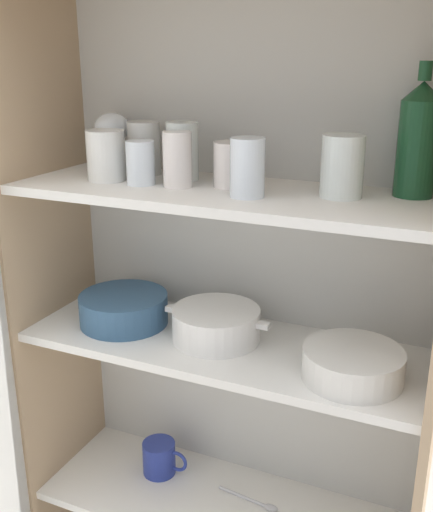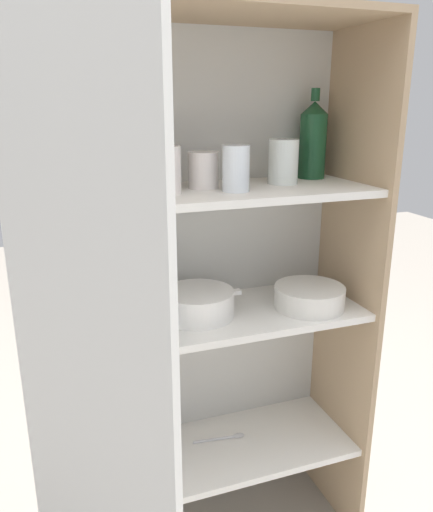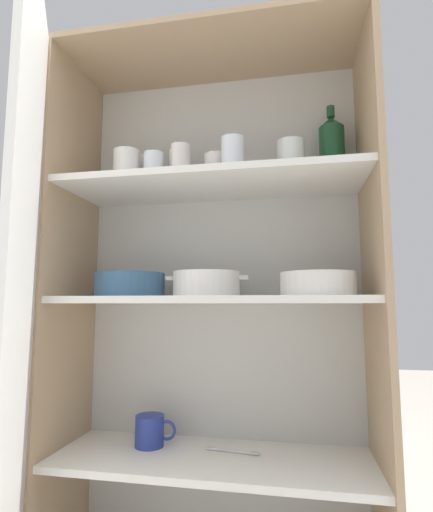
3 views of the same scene
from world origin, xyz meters
The scene contains 23 objects.
cupboard_back_panel centered at (0.00, 0.32, 0.77)m, with size 0.93×0.02×1.53m, color silver.
cupboard_side_left centered at (-0.46, 0.16, 0.77)m, with size 0.02×0.35×1.53m, color tan.
cupboard_side_right centered at (0.46, 0.16, 0.77)m, with size 0.02×0.35×1.53m, color tan.
cupboard_top_panel centered at (0.00, 0.16, 1.54)m, with size 0.93×0.35×0.02m, color tan.
shelf_board_lower centered at (0.00, 0.16, 0.31)m, with size 0.90×0.31×0.02m, color white.
shelf_board_middle centered at (0.00, 0.16, 0.76)m, with size 0.90×0.31×0.02m, color white.
shelf_board_upper centered at (0.00, 0.16, 1.11)m, with size 0.90×0.31×0.02m, color white.
cupboard_door centered at (-0.35, -0.22, 0.77)m, with size 0.24×0.41×1.53m.
tumbler_glass_0 centered at (-0.23, 0.23, 1.18)m, with size 0.07×0.07×0.12m.
tumbler_glass_1 centered at (-0.18, 0.13, 1.17)m, with size 0.06×0.06×0.09m.
tumbler_glass_2 centered at (0.24, 0.19, 1.18)m, with size 0.08×0.08×0.12m.
tumbler_glass_3 centered at (-0.27, 0.14, 1.18)m, with size 0.08×0.08×0.11m.
tumbler_glass_4 centered at (0.01, 0.19, 1.17)m, with size 0.08×0.08×0.09m.
tumbler_glass_5 centered at (0.07, 0.11, 1.18)m, with size 0.07×0.07×0.11m.
tumbler_glass_6 centered at (-0.12, 0.21, 1.18)m, with size 0.07×0.07×0.13m.
tumbler_glass_7 centered at (-0.09, 0.14, 1.18)m, with size 0.06×0.06×0.11m.
wine_glass_0 centered at (-0.32, 0.25, 1.22)m, with size 0.08×0.08×0.14m.
wine_bottle centered at (0.37, 0.25, 1.23)m, with size 0.08×0.08×0.25m.
plate_stack_white centered at (0.30, 0.11, 0.80)m, with size 0.20×0.20×0.06m.
mixing_bowl_large centered at (-0.25, 0.15, 0.81)m, with size 0.21×0.21×0.07m.
casserole_dish centered at (-0.02, 0.16, 0.81)m, with size 0.25×0.20×0.07m.
coffee_mug_primary centered at (-0.20, 0.20, 0.37)m, with size 0.13×0.09×0.09m.
serving_spoon centered at (0.07, 0.19, 0.33)m, with size 0.17×0.03×0.01m.
Camera 2 is at (-0.40, -1.05, 1.34)m, focal length 35.00 mm.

